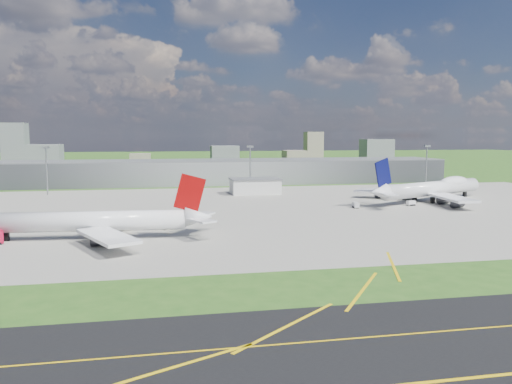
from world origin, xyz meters
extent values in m
plane|color=#2B581B|center=(0.00, 150.00, 0.00)|extent=(1400.00, 1400.00, 0.00)
cube|color=black|center=(0.00, -110.00, 0.03)|extent=(1400.00, 60.00, 0.06)
cube|color=gray|center=(10.00, 40.00, 0.04)|extent=(360.00, 190.00, 0.08)
cube|color=gray|center=(0.00, 165.00, 7.50)|extent=(300.00, 42.00, 15.00)
cube|color=silver|center=(10.00, 100.00, 4.00)|extent=(26.00, 16.00, 8.00)
cylinder|color=gray|center=(-100.00, 115.00, 12.50)|extent=(0.70, 0.70, 25.00)
cube|color=gray|center=(-100.00, 115.00, 25.30)|extent=(3.50, 2.00, 1.20)
cylinder|color=gray|center=(10.00, 115.00, 12.50)|extent=(0.70, 0.70, 25.00)
cube|color=gray|center=(10.00, 115.00, 25.30)|extent=(3.50, 2.00, 1.20)
cylinder|color=gray|center=(120.00, 115.00, 12.50)|extent=(0.70, 0.70, 25.00)
cube|color=gray|center=(120.00, 115.00, 25.30)|extent=(3.50, 2.00, 1.20)
cylinder|color=white|center=(-62.89, -8.72, 5.65)|extent=(59.86, 10.68, 6.16)
cone|color=white|center=(-29.10, -11.29, 6.47)|extent=(8.66, 6.77, 6.16)
cube|color=maroon|center=(-64.94, -8.56, 3.74)|extent=(48.89, 6.24, 1.34)
cube|color=white|center=(-55.30, -23.98, 3.80)|extent=(19.89, 28.07, 0.92)
cube|color=white|center=(-53.07, 5.22, 3.80)|extent=(22.70, 27.26, 0.92)
cube|color=#97080A|center=(-31.66, -11.10, 13.86)|extent=(10.24, 1.29, 12.41)
cylinder|color=#38383D|center=(-57.50, -19.94, 1.85)|extent=(5.88, 3.71, 3.29)
cylinder|color=#38383D|center=(-55.86, 1.56, 1.85)|extent=(5.88, 3.71, 3.29)
cube|color=black|center=(-57.10, -13.79, 1.28)|extent=(1.73, 1.35, 2.57)
cube|color=black|center=(-56.39, -4.58, 1.28)|extent=(1.73, 1.35, 2.57)
cube|color=black|center=(-86.44, -6.92, 1.28)|extent=(1.73, 1.35, 2.57)
cylinder|color=white|center=(88.66, 53.81, 6.15)|extent=(65.77, 35.51, 6.93)
cone|color=white|center=(122.62, 69.60, 6.15)|extent=(7.99, 8.64, 6.93)
cone|color=white|center=(53.19, 37.31, 7.04)|extent=(11.03, 10.06, 6.93)
cube|color=navy|center=(90.69, 54.75, 4.00)|extent=(52.73, 26.54, 1.45)
ellipsoid|color=white|center=(105.00, 61.41, 8.23)|extent=(23.03, 15.64, 6.24)
cube|color=white|center=(72.41, 64.97, 4.14)|extent=(31.31, 26.15, 1.01)
cube|color=white|center=(86.72, 34.19, 4.14)|extent=(12.77, 31.95, 1.01)
cube|color=#080A3E|center=(55.72, 38.49, 15.20)|extent=(10.33, 5.20, 13.51)
cylinder|color=#38383D|center=(79.16, 60.48, 2.01)|extent=(7.08, 5.84, 3.58)
cylinder|color=#38383D|center=(68.59, 67.90, 2.01)|extent=(7.08, 5.84, 3.58)
cylinder|color=#38383D|center=(87.64, 42.24, 2.01)|extent=(7.08, 5.84, 3.58)
cylinder|color=#38383D|center=(86.50, 29.38, 2.01)|extent=(7.08, 5.84, 3.58)
cube|color=black|center=(80.46, 55.54, 1.40)|extent=(2.19, 1.97, 2.79)
cube|color=black|center=(84.70, 46.42, 1.40)|extent=(2.19, 1.97, 2.79)
cube|color=black|center=(114.00, 65.59, 1.40)|extent=(2.19, 1.97, 2.79)
cube|color=yellow|center=(-39.03, 3.20, 1.10)|extent=(3.79, 3.56, 1.33)
cube|color=black|center=(-39.03, 3.20, 0.43)|extent=(3.46, 3.32, 0.70)
cube|color=silver|center=(43.39, 38.82, 1.48)|extent=(2.76, 5.02, 2.10)
cube|color=black|center=(43.39, 38.82, 0.43)|extent=(2.76, 4.33, 0.70)
cube|color=silver|center=(70.59, 40.54, 1.36)|extent=(4.57, 3.04, 1.86)
cube|color=black|center=(70.59, 40.54, 0.43)|extent=(3.99, 2.96, 0.70)
cube|color=slate|center=(-140.00, 300.00, 12.00)|extent=(28.00, 22.00, 24.00)
cube|color=gray|center=(-60.00, 340.00, 7.00)|extent=(20.00, 18.00, 14.00)
cube|color=slate|center=(20.00, 310.00, 11.00)|extent=(26.00, 20.00, 22.00)
cube|color=gray|center=(100.00, 350.00, 8.00)|extent=(22.00, 24.00, 16.00)
cube|color=slate|center=(180.00, 320.00, 14.00)|extent=(30.00, 22.00, 28.00)
cube|color=slate|center=(-180.00, 360.00, 22.00)|extent=(22.00, 20.00, 44.00)
cube|color=gray|center=(140.00, 410.00, 18.00)|extent=(20.00, 18.00, 36.00)
cylinder|color=#382314|center=(-110.00, 265.00, 1.50)|extent=(0.70, 0.70, 3.00)
sphere|color=black|center=(-110.00, 265.00, 4.88)|extent=(6.75, 6.75, 6.75)
cylinder|color=#382314|center=(-20.00, 280.00, 1.80)|extent=(0.70, 0.70, 3.60)
sphere|color=black|center=(-20.00, 280.00, 5.85)|extent=(8.10, 8.10, 8.10)
cylinder|color=#382314|center=(70.00, 275.00, 1.70)|extent=(0.70, 0.70, 3.40)
sphere|color=black|center=(70.00, 275.00, 5.53)|extent=(7.65, 7.65, 7.65)
cylinder|color=#382314|center=(160.00, 285.00, 1.40)|extent=(0.70, 0.70, 2.80)
sphere|color=black|center=(160.00, 285.00, 4.55)|extent=(6.30, 6.30, 6.30)
camera|label=1|loc=(-40.32, -165.63, 31.61)|focal=35.00mm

